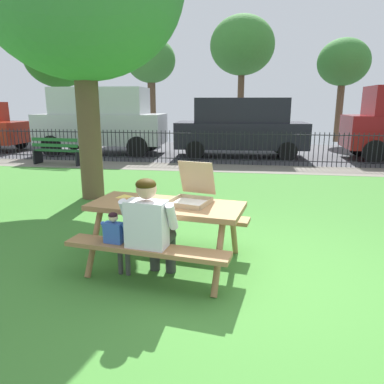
% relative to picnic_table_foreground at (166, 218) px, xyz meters
% --- Properties ---
extents(ground, '(28.00, 11.83, 0.02)m').
position_rel_picnic_table_foreground_xyz_m(ground, '(1.14, 1.65, -0.61)').
color(ground, '#407F31').
extents(cobblestone_walkway, '(28.00, 1.40, 0.01)m').
position_rel_picnic_table_foreground_xyz_m(cobblestone_walkway, '(1.14, 6.86, -0.60)').
color(cobblestone_walkway, slate).
extents(street_asphalt, '(28.00, 6.26, 0.01)m').
position_rel_picnic_table_foreground_xyz_m(street_asphalt, '(1.14, 10.69, -0.60)').
color(street_asphalt, '#424247').
extents(picnic_table_foreground, '(2.00, 1.72, 0.79)m').
position_rel_picnic_table_foreground_xyz_m(picnic_table_foreground, '(0.00, 0.00, 0.00)').
color(picnic_table_foreground, '#996E45').
rests_on(picnic_table_foreground, ground).
extents(pizza_box_open, '(0.55, 0.62, 0.48)m').
position_rel_picnic_table_foreground_xyz_m(pizza_box_open, '(0.30, 0.11, 0.29)').
color(pizza_box_open, tan).
rests_on(pizza_box_open, picnic_table_foreground).
extents(pizza_slice_on_table, '(0.25, 0.29, 0.02)m').
position_rel_picnic_table_foreground_xyz_m(pizza_slice_on_table, '(-0.57, 0.20, 0.18)').
color(pizza_slice_on_table, '#F3CC4F').
rests_on(pizza_slice_on_table, picnic_table_foreground).
extents(adult_at_table, '(0.63, 0.63, 1.19)m').
position_rel_picnic_table_foreground_xyz_m(adult_at_table, '(-0.06, -0.50, 0.06)').
color(adult_at_table, '#353535').
rests_on(adult_at_table, ground).
extents(child_at_table, '(0.30, 0.30, 0.80)m').
position_rel_picnic_table_foreground_xyz_m(child_at_table, '(-0.45, -0.47, -0.11)').
color(child_at_table, '#424242').
rests_on(child_at_table, ground).
extents(iron_fence_streetside, '(18.81, 0.03, 1.05)m').
position_rel_picnic_table_foreground_xyz_m(iron_fence_streetside, '(1.14, 7.56, -0.06)').
color(iron_fence_streetside, black).
rests_on(iron_fence_streetside, ground).
extents(park_bench_left, '(1.63, 0.61, 0.85)m').
position_rel_picnic_table_foreground_xyz_m(park_bench_left, '(-5.04, 6.72, -0.18)').
color(park_bench_left, '#20572A').
rests_on(park_bench_left, ground).
extents(parked_car_left, '(4.79, 2.25, 2.46)m').
position_rel_picnic_table_foreground_xyz_m(parked_car_left, '(-4.61, 9.36, 0.71)').
color(parked_car_left, '#B7B8BA').
rests_on(parked_car_left, ground).
extents(parked_car_center, '(4.69, 2.15, 2.08)m').
position_rel_picnic_table_foreground_xyz_m(parked_car_center, '(0.62, 9.36, 0.50)').
color(parked_car_center, black).
rests_on(parked_car_center, ground).
extents(far_tree_left, '(3.58, 3.58, 5.92)m').
position_rel_picnic_table_foreground_xyz_m(far_tree_left, '(-9.37, 15.39, 3.67)').
color(far_tree_left, brown).
rests_on(far_tree_left, ground).
extents(far_tree_midleft, '(2.54, 2.54, 5.19)m').
position_rel_picnic_table_foreground_xyz_m(far_tree_midleft, '(-4.25, 15.39, 3.36)').
color(far_tree_midleft, brown).
rests_on(far_tree_midleft, ground).
extents(far_tree_center, '(3.18, 3.18, 6.09)m').
position_rel_picnic_table_foreground_xyz_m(far_tree_center, '(0.42, 15.39, 4.02)').
color(far_tree_center, brown).
rests_on(far_tree_center, ground).
extents(far_tree_midright, '(2.45, 2.45, 4.90)m').
position_rel_picnic_table_foreground_xyz_m(far_tree_midright, '(5.27, 15.39, 3.15)').
color(far_tree_midright, brown).
rests_on(far_tree_midright, ground).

